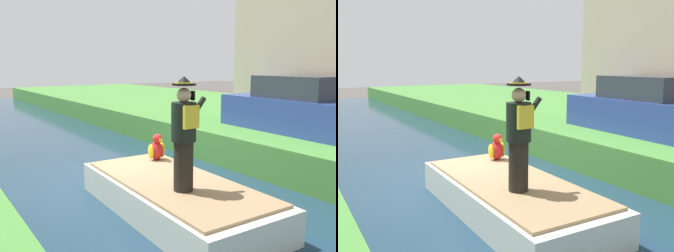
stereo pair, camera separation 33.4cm
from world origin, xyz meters
The scene contains 7 objects.
ground_plane centered at (0.00, 0.00, 0.00)m, with size 80.00×80.00×0.00m, color #4C4742.
canal_water centered at (0.00, 0.00, 0.05)m, with size 5.49×48.00×0.10m, color #1E384C.
grass_bank_far centered at (7.80, 0.00, 0.47)m, with size 10.12×48.00×0.94m, color #478438.
boat centered at (0.00, -1.88, 0.40)m, with size 1.93×4.25×0.61m.
person_pirate centered at (-0.18, -2.41, 1.64)m, with size 0.61×0.42×1.85m.
parrot_plush centered at (0.52, -0.52, 0.95)m, with size 0.36×0.35×0.57m.
parked_car_blue centered at (4.88, -0.69, 1.57)m, with size 1.87×4.07×1.50m.
Camera 1 is at (-3.65, -7.01, 2.74)m, focal length 39.39 mm.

